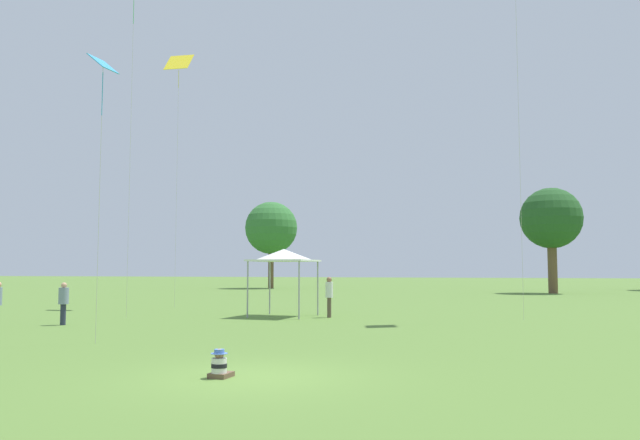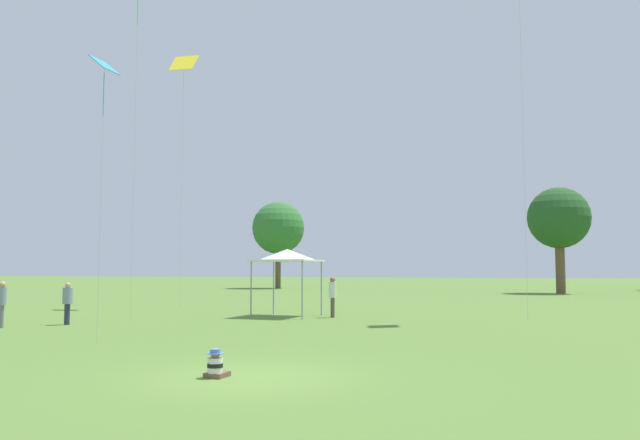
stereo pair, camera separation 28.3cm
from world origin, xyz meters
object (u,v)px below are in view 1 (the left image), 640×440
object	(u,v)px
person_standing_3	(64,300)
kite_2	(103,75)
kite_1	(179,67)
seated_toddler	(220,366)
distant_tree_1	(271,228)
person_standing_0	(329,293)
distant_tree_0	(551,219)
canopy_tent	(284,256)

from	to	relation	value
person_standing_3	kite_2	size ratio (longest dim) A/B	0.19
kite_1	person_standing_3	bearing A→B (deg)	-43.09
seated_toddler	distant_tree_1	world-z (taller)	distant_tree_1
person_standing_0	kite_1	size ratio (longest dim) A/B	0.12
kite_1	distant_tree_1	world-z (taller)	kite_1
kite_1	distant_tree_0	size ratio (longest dim) A/B	1.55
person_standing_0	person_standing_3	size ratio (longest dim) A/B	1.10
seated_toddler	distant_tree_1	bearing A→B (deg)	112.90
person_standing_0	distant_tree_1	bearing A→B (deg)	-86.03
seated_toddler	person_standing_0	xyz separation A→B (m)	(-1.90, 15.78, 0.86)
seated_toddler	distant_tree_0	xyz separation A→B (m)	(10.39, 48.49, 6.51)
kite_2	distant_tree_1	world-z (taller)	distant_tree_1
person_standing_0	distant_tree_0	bearing A→B (deg)	-130.38
distant_tree_0	kite_2	bearing A→B (deg)	-110.40
seated_toddler	person_standing_0	world-z (taller)	person_standing_0
person_standing_3	seated_toddler	bearing A→B (deg)	-65.49
canopy_tent	kite_1	xyz separation A→B (m)	(-8.20, 4.69, 11.26)
kite_1	person_standing_0	bearing A→B (deg)	16.31
person_standing_0	distant_tree_0	distance (m)	35.39
seated_toddler	kite_1	distance (m)	27.55
person_standing_0	kite_2	bearing A→B (deg)	50.38
person_standing_0	kite_2	world-z (taller)	kite_2
kite_2	person_standing_0	bearing A→B (deg)	29.42
kite_1	kite_2	size ratio (longest dim) A/B	1.71
distant_tree_1	kite_2	bearing A→B (deg)	-75.39
person_standing_3	distant_tree_1	xyz separation A→B (m)	(-8.31, 46.10, 5.88)
kite_1	distant_tree_1	xyz separation A→B (m)	(-7.04, 34.93, -7.21)
person_standing_3	canopy_tent	bearing A→B (deg)	17.68
kite_2	distant_tree_1	distance (m)	52.72
seated_toddler	kite_2	bearing A→B (deg)	147.78
kite_2	distant_tree_0	distance (m)	47.11
person_standing_0	kite_1	world-z (taller)	kite_1
seated_toddler	person_standing_3	size ratio (longest dim) A/B	0.35
person_standing_3	distant_tree_1	bearing A→B (deg)	74.80
person_standing_3	kite_1	bearing A→B (deg)	71.08
seated_toddler	kite_1	bearing A→B (deg)	124.67
person_standing_3	canopy_tent	size ratio (longest dim) A/B	0.53
canopy_tent	kite_1	world-z (taller)	kite_1
seated_toddler	distant_tree_0	size ratio (longest dim) A/B	0.06
person_standing_0	distant_tree_1	xyz separation A→B (m)	(-17.42, 39.58, 5.76)
person_standing_3	kite_1	world-z (taller)	kite_1
kite_1	kite_2	bearing A→B (deg)	-28.31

